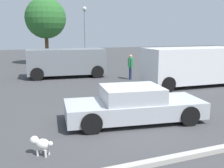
{
  "coord_description": "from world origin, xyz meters",
  "views": [
    {
      "loc": [
        -3.72,
        -7.58,
        2.94
      ],
      "look_at": [
        0.17,
        2.12,
        0.9
      ],
      "focal_mm": 43.07,
      "sensor_mm": 36.0,
      "label": 1
    }
  ],
  "objects_px": {
    "dog": "(41,144)",
    "pedestrian": "(130,65)",
    "suv_dark": "(66,62)",
    "sedan_foreground": "(134,105)",
    "van_white": "(192,65)",
    "light_post_near": "(85,23)"
  },
  "relations": [
    {
      "from": "pedestrian",
      "to": "light_post_near",
      "type": "xyz_separation_m",
      "value": [
        0.79,
        12.72,
        2.89
      ]
    },
    {
      "from": "sedan_foreground",
      "to": "van_white",
      "type": "height_order",
      "value": "van_white"
    },
    {
      "from": "dog",
      "to": "suv_dark",
      "type": "height_order",
      "value": "suv_dark"
    },
    {
      "from": "sedan_foreground",
      "to": "pedestrian",
      "type": "bearing_deg",
      "value": 73.84
    },
    {
      "from": "van_white",
      "to": "suv_dark",
      "type": "height_order",
      "value": "van_white"
    },
    {
      "from": "van_white",
      "to": "suv_dark",
      "type": "distance_m",
      "value": 7.93
    },
    {
      "from": "dog",
      "to": "light_post_near",
      "type": "distance_m",
      "value": 22.97
    },
    {
      "from": "suv_dark",
      "to": "light_post_near",
      "type": "distance_m",
      "value": 11.53
    },
    {
      "from": "sedan_foreground",
      "to": "van_white",
      "type": "relative_size",
      "value": 0.89
    },
    {
      "from": "sedan_foreground",
      "to": "light_post_near",
      "type": "relative_size",
      "value": 0.86
    },
    {
      "from": "pedestrian",
      "to": "suv_dark",
      "type": "bearing_deg",
      "value": -23.81
    },
    {
      "from": "dog",
      "to": "suv_dark",
      "type": "bearing_deg",
      "value": -65.89
    },
    {
      "from": "dog",
      "to": "van_white",
      "type": "distance_m",
      "value": 10.53
    },
    {
      "from": "van_white",
      "to": "pedestrian",
      "type": "relative_size",
      "value": 3.43
    },
    {
      "from": "van_white",
      "to": "pedestrian",
      "type": "bearing_deg",
      "value": 128.8
    },
    {
      "from": "sedan_foreground",
      "to": "pedestrian",
      "type": "height_order",
      "value": "pedestrian"
    },
    {
      "from": "van_white",
      "to": "light_post_near",
      "type": "distance_m",
      "value": 16.09
    },
    {
      "from": "dog",
      "to": "pedestrian",
      "type": "height_order",
      "value": "pedestrian"
    },
    {
      "from": "van_white",
      "to": "sedan_foreground",
      "type": "bearing_deg",
      "value": -140.31
    },
    {
      "from": "van_white",
      "to": "suv_dark",
      "type": "relative_size",
      "value": 1.03
    },
    {
      "from": "suv_dark",
      "to": "dog",
      "type": "bearing_deg",
      "value": -99.06
    },
    {
      "from": "sedan_foreground",
      "to": "van_white",
      "type": "distance_m",
      "value": 7.07
    }
  ]
}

